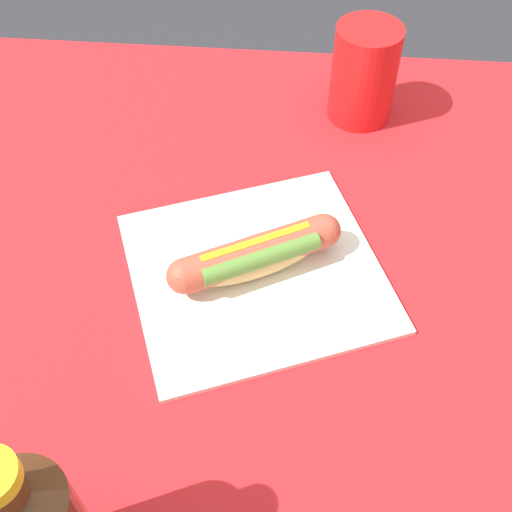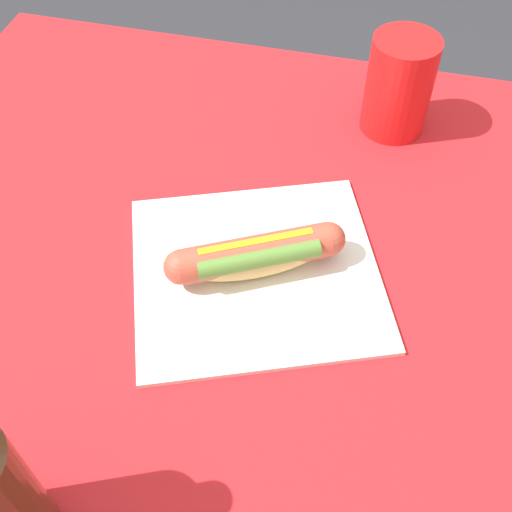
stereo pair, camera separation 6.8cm
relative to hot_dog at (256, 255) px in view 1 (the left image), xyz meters
The scene contains 4 objects.
dining_table 0.17m from the hot_dog, 144.48° to the left, with size 1.12×0.94×0.75m.
paper_wrapper 0.03m from the hot_dog, 62.06° to the right, with size 0.27×0.25×0.01m, color silver.
hot_dog is the anchor object (origin of this frame).
drinking_cup 0.31m from the hot_dog, 111.70° to the right, with size 0.09×0.09×0.13m, color red.
Camera 1 is at (0.01, 0.39, 1.30)m, focal length 44.96 mm.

